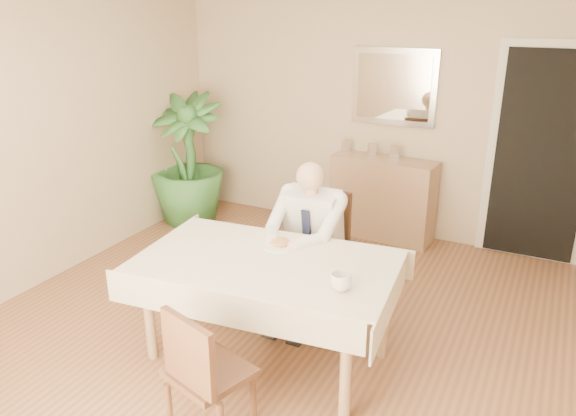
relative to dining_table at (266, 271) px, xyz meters
The scene contains 17 objects.
room 0.65m from the dining_table, 121.96° to the left, with size 5.00×5.02×2.60m.
doorway 2.99m from the dining_table, 60.29° to the left, with size 0.96×0.07×2.10m.
mirror 2.74m from the dining_table, 89.07° to the left, with size 0.86×0.04×0.76m.
dining_table is the anchor object (origin of this frame).
chair_far 0.90m from the dining_table, 90.00° to the left, with size 0.50×0.50×0.95m.
chair_near 0.89m from the dining_table, 85.45° to the right, with size 0.50×0.51×0.85m.
seated_man 0.59m from the dining_table, 90.00° to the left, with size 0.48×0.72×1.24m.
plate 0.26m from the dining_table, 94.85° to the left, with size 0.26×0.26×0.02m, color white.
food 0.26m from the dining_table, 94.85° to the left, with size 0.14×0.14×0.06m, color olive.
knife 0.21m from the dining_table, 83.65° to the left, with size 0.01×0.01×0.13m, color silver.
fork 0.22m from the dining_table, 108.69° to the left, with size 0.01×0.01×0.13m, color silver.
coffee_mug 0.62m from the dining_table, 14.76° to the right, with size 0.13×0.13×0.10m, color white.
sideboard 2.45m from the dining_table, 89.02° to the left, with size 1.06×0.36×0.85m, color #8C6F4F.
photo_frame_left 2.57m from the dining_table, 99.33° to the left, with size 0.10×0.02×0.14m, color silver.
photo_frame_center 2.47m from the dining_table, 92.38° to the left, with size 0.10×0.02×0.14m, color silver.
photo_frame_right 2.48m from the dining_table, 87.05° to the left, with size 0.10×0.02×0.14m, color silver.
potted_palm 2.77m from the dining_table, 136.93° to the left, with size 0.80×0.80×1.44m, color #295D26.
Camera 1 is at (1.71, -3.05, 2.37)m, focal length 35.00 mm.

